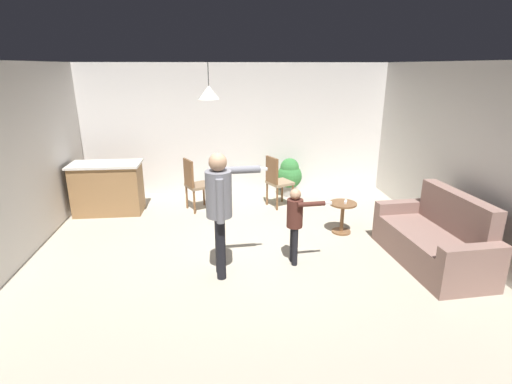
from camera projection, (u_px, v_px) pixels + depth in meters
name	position (u px, v px, depth m)	size (l,w,h in m)	color
ground	(250.00, 258.00, 5.62)	(7.68, 7.68, 0.00)	#B2A893
wall_back	(236.00, 130.00, 8.24)	(6.40, 0.10, 2.70)	silver
wall_right	(476.00, 161.00, 5.52)	(0.10, 6.40, 2.70)	silver
couch_floral	(435.00, 240.00, 5.42)	(0.96, 1.85, 1.00)	#8C6B60
kitchen_counter	(108.00, 188.00, 7.25)	(1.26, 0.66, 0.95)	olive
side_table_by_couch	(342.00, 214.00, 6.41)	(0.44, 0.44, 0.52)	brown
person_adult	(220.00, 202.00, 4.88)	(0.80, 0.51, 1.64)	black
person_child	(295.00, 218.00, 5.29)	(0.58, 0.32, 1.09)	black
dining_chair_by_counter	(195.00, 183.00, 7.35)	(0.56, 0.56, 1.00)	brown
dining_chair_near_wall	(277.00, 180.00, 7.54)	(0.56, 0.56, 1.00)	brown
potted_plant_corner	(289.00, 175.00, 8.24)	(0.52, 0.52, 0.80)	#B7B2AD
spare_remote_on_table	(346.00, 202.00, 6.34)	(0.04, 0.13, 0.04)	white
ceiling_light_pendant	(209.00, 92.00, 5.89)	(0.32, 0.32, 0.55)	silver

